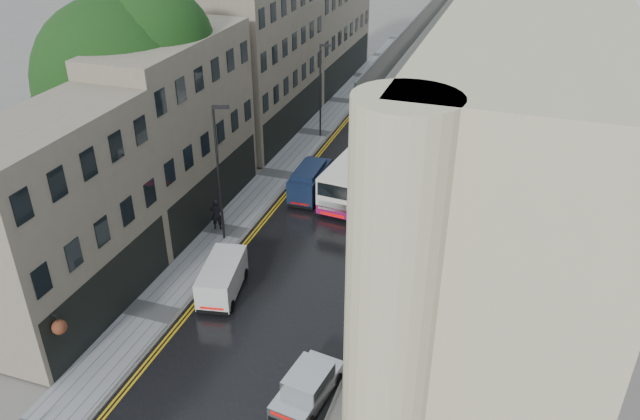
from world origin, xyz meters
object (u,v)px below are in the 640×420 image
Objects in this scene: cream_bus at (331,184)px; lamp_post_far at (320,92)px; lamp_post_near at (219,176)px; tree_near at (123,107)px; navy_van at (291,189)px; tree_far at (225,62)px; silver_hatchback at (275,401)px; white_van at (199,293)px; white_lorry at (400,132)px; pedestrian at (217,214)px.

lamp_post_far reaches higher than cream_bus.
tree_near is at bearing 146.63° from lamp_post_near.
lamp_post_near is at bearing -119.99° from cream_bus.
lamp_post_far is at bearing 98.02° from navy_van.
tree_far is 13.77m from navy_van.
navy_van is at bearing 117.11° from silver_hatchback.
silver_hatchback is (14.95, -13.18, -6.22)m from tree_near.
cream_bus is 13.09m from white_van.
white_lorry is (13.83, 0.85, -4.36)m from tree_far.
cream_bus is at bearing -95.56° from white_lorry.
tree_far reaches higher than navy_van.
lamp_post_far is (6.99, 2.32, -2.40)m from tree_far.
tree_near reaches higher than white_van.
white_lorry is at bearing 3.51° from tree_far.
cream_bus is at bearing 22.57° from tree_near.
tree_near is 20.88m from silver_hatchback.
tree_far reaches higher than white_van.
cream_bus is 7.83m from pedestrian.
silver_hatchback is at bearing 114.21° from pedestrian.
lamp_post_far reaches higher than navy_van.
silver_hatchback is (3.41, -17.98, -0.64)m from cream_bus.
pedestrian is (-3.05, -4.57, -0.02)m from navy_van.
white_lorry is 0.95× the size of lamp_post_far.
cream_bus is 9.43m from white_lorry.
cream_bus is 2.62m from navy_van.
lamp_post_near is (0.84, -0.84, 3.11)m from pedestrian.
cream_bus is 1.40× the size of white_lorry.
lamp_post_far is at bearing 18.35° from tree_far.
pedestrian is at bearing 99.49° from white_van.
navy_van is 12.02m from lamp_post_far.
pedestrian is at bearing -124.76° from navy_van.
white_van is at bearing -97.30° from lamp_post_far.
tree_near is 1.98× the size of white_lorry.
lamp_post_far reaches higher than white_lorry.
tree_near reaches higher than navy_van.
white_van reaches higher than silver_hatchback.
silver_hatchback is at bearing -50.69° from white_van.
white_van is at bearing -93.07° from navy_van.
white_lorry is at bearing -130.12° from pedestrian.
lamp_post_near is 16.99m from lamp_post_far.
lamp_post_far reaches higher than white_van.
white_van is at bearing 98.84° from pedestrian.
navy_van reaches higher than silver_hatchback.
silver_hatchback is 8.10m from white_van.
cream_bus is (11.54, 4.80, -5.58)m from tree_near.
tree_far is 30.50m from silver_hatchback.
tree_near is at bearing -19.10° from pedestrian.
tree_far is 2.83× the size of navy_van.
silver_hatchback is 29.67m from lamp_post_far.
pedestrian is 0.24× the size of lamp_post_near.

